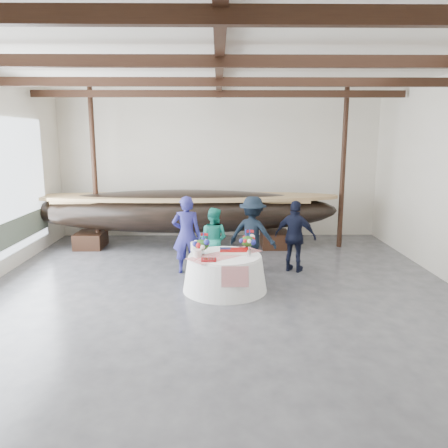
{
  "coord_description": "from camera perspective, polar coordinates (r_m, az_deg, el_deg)",
  "views": [
    {
      "loc": [
        -0.02,
        -7.87,
        3.14
      ],
      "look_at": [
        0.11,
        2.23,
        1.12
      ],
      "focal_mm": 35.0,
      "sensor_mm": 36.0,
      "label": 1
    }
  ],
  "objects": [
    {
      "name": "guest_man_left",
      "position": [
        10.36,
        3.75,
        -1.27
      ],
      "size": [
        1.32,
        1.06,
        1.78
      ],
      "primitive_type": "imported",
      "rotation": [
        0.0,
        0.0,
        2.73
      ],
      "color": "black",
      "rests_on": "ground"
    },
    {
      "name": "wall_back",
      "position": [
        13.9,
        -0.66,
        7.62
      ],
      "size": [
        10.0,
        0.02,
        4.5
      ],
      "primitive_type": "cube",
      "color": "silver",
      "rests_on": "ground"
    },
    {
      "name": "banquet_table",
      "position": [
        9.12,
        0.12,
        -6.34
      ],
      "size": [
        1.75,
        1.75,
        0.75
      ],
      "color": "white",
      "rests_on": "ground"
    },
    {
      "name": "guest_woman_blue",
      "position": [
        10.17,
        -4.92,
        -1.4
      ],
      "size": [
        0.67,
        0.44,
        1.82
      ],
      "primitive_type": "imported",
      "rotation": [
        0.0,
        0.0,
        3.15
      ],
      "color": "navy",
      "rests_on": "ground"
    },
    {
      "name": "tabletop_items",
      "position": [
        9.13,
        -0.08,
        -2.89
      ],
      "size": [
        1.61,
        1.44,
        0.4
      ],
      "color": "red",
      "rests_on": "banquet_table"
    },
    {
      "name": "pavilion_structure",
      "position": [
        8.69,
        -0.62,
        17.0
      ],
      "size": [
        9.8,
        11.76,
        4.5
      ],
      "color": "black",
      "rests_on": "ground"
    },
    {
      "name": "ceiling",
      "position": [
        7.98,
        -0.61,
        21.11
      ],
      "size": [
        10.0,
        12.0,
        0.01
      ],
      "primitive_type": "cube",
      "color": "white",
      "rests_on": "wall_back"
    },
    {
      "name": "longboat_display",
      "position": [
        12.54,
        -5.45,
        1.72
      ],
      "size": [
        8.89,
        1.78,
        1.67
      ],
      "color": "black",
      "rests_on": "ground"
    },
    {
      "name": "guest_man_right",
      "position": [
        10.38,
        9.29,
        -1.61
      ],
      "size": [
        1.07,
        0.82,
        1.69
      ],
      "primitive_type": "imported",
      "rotation": [
        0.0,
        0.0,
        2.66
      ],
      "color": "black",
      "rests_on": "ground"
    },
    {
      "name": "guest_woman_teal",
      "position": [
        10.41,
        -1.43,
        -1.95
      ],
      "size": [
        0.89,
        0.8,
        1.51
      ],
      "primitive_type": "imported",
      "rotation": [
        0.0,
        0.0,
        2.77
      ],
      "color": "teal",
      "rests_on": "ground"
    },
    {
      "name": "floor",
      "position": [
        8.47,
        -0.55,
        -10.46
      ],
      "size": [
        10.0,
        12.0,
        0.01
      ],
      "primitive_type": "cube",
      "color": "#3D3D42",
      "rests_on": "ground"
    },
    {
      "name": "wall_front",
      "position": [
        2.07,
        -0.03,
        -14.15
      ],
      "size": [
        10.0,
        0.02,
        4.5
      ],
      "primitive_type": "cube",
      "color": "silver",
      "rests_on": "ground"
    }
  ]
}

